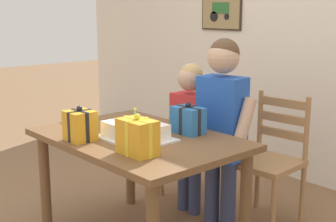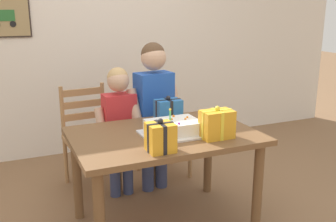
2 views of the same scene
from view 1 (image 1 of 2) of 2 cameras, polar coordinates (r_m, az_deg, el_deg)
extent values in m
cube|color=silver|center=(4.20, 16.76, 9.07)|extent=(6.40, 0.08, 2.60)
cube|color=#332823|center=(4.73, 6.55, 12.17)|extent=(0.51, 0.02, 0.39)
cube|color=#9E8456|center=(4.72, 6.48, 12.18)|extent=(0.48, 0.01, 0.36)
cube|color=#28662D|center=(4.72, 6.43, 12.42)|extent=(0.22, 0.01, 0.11)
cylinder|color=black|center=(4.78, 5.64, 11.44)|extent=(0.10, 0.01, 0.10)
cylinder|color=black|center=(4.66, 7.19, 11.39)|extent=(0.06, 0.01, 0.06)
cube|color=brown|center=(2.91, -3.65, -3.45)|extent=(1.30, 0.88, 0.04)
cylinder|color=brown|center=(3.30, -14.81, -8.58)|extent=(0.07, 0.07, 0.69)
cylinder|color=brown|center=(3.66, -4.66, -6.14)|extent=(0.07, 0.07, 0.69)
cylinder|color=brown|center=(2.89, 9.45, -11.41)|extent=(0.07, 0.07, 0.69)
cube|color=silver|center=(2.83, -4.02, -3.35)|extent=(0.44, 0.34, 0.01)
cube|color=white|center=(2.81, -4.04, -2.35)|extent=(0.36, 0.26, 0.09)
cylinder|color=#56C666|center=(2.82, -4.04, -0.65)|extent=(0.01, 0.01, 0.07)
sphere|color=yellow|center=(2.81, -4.05, 0.24)|extent=(0.02, 0.02, 0.02)
sphere|color=orange|center=(2.83, -2.02, -1.20)|extent=(0.02, 0.02, 0.02)
sphere|color=purple|center=(2.80, -5.23, -1.36)|extent=(0.02, 0.02, 0.02)
sphere|color=blue|center=(2.85, -6.15, -1.16)|extent=(0.02, 0.02, 0.02)
sphere|color=orange|center=(2.73, -2.99, -1.69)|extent=(0.01, 0.01, 0.01)
sphere|color=purple|center=(2.75, -5.52, -1.63)|extent=(0.02, 0.02, 0.02)
sphere|color=orange|center=(2.73, -2.02, -1.69)|extent=(0.02, 0.02, 0.02)
sphere|color=orange|center=(2.82, -3.64, -1.25)|extent=(0.01, 0.01, 0.01)
sphere|color=red|center=(2.89, -4.39, -0.95)|extent=(0.02, 0.02, 0.02)
cube|color=#286BB7|center=(2.94, 2.47, -1.13)|extent=(0.20, 0.13, 0.17)
cube|color=black|center=(2.94, 2.47, -1.13)|extent=(0.21, 0.02, 0.17)
cube|color=black|center=(2.94, 2.47, -1.13)|extent=(0.02, 0.14, 0.17)
sphere|color=black|center=(2.92, 2.48, 0.75)|extent=(0.04, 0.04, 0.04)
cube|color=gold|center=(2.51, -3.77, -3.20)|extent=(0.22, 0.14, 0.19)
cube|color=yellow|center=(2.51, -3.77, -3.20)|extent=(0.22, 0.02, 0.20)
cube|color=yellow|center=(2.51, -3.77, -3.20)|extent=(0.02, 0.15, 0.20)
sphere|color=yellow|center=(2.49, -3.80, -0.73)|extent=(0.04, 0.04, 0.04)
cube|color=gold|center=(2.83, -10.71, -1.78)|extent=(0.16, 0.15, 0.18)
cube|color=black|center=(2.83, -10.71, -1.78)|extent=(0.17, 0.02, 0.18)
cube|color=black|center=(2.83, -10.71, -1.78)|extent=(0.02, 0.16, 0.18)
sphere|color=black|center=(2.81, -10.79, 0.29)|extent=(0.04, 0.04, 0.04)
cube|color=#A87A4C|center=(3.77, 3.31, -3.85)|extent=(0.45, 0.45, 0.04)
cylinder|color=#A87A4C|center=(3.59, 3.61, -8.64)|extent=(0.04, 0.04, 0.43)
cylinder|color=#A87A4C|center=(3.83, -0.77, -7.26)|extent=(0.04, 0.04, 0.43)
cylinder|color=#A87A4C|center=(3.88, 7.26, -7.14)|extent=(0.04, 0.04, 0.43)
cylinder|color=#A87A4C|center=(4.10, 2.97, -5.97)|extent=(0.04, 0.04, 0.43)
cylinder|color=#A87A4C|center=(3.75, 7.45, -0.19)|extent=(0.04, 0.04, 0.45)
cylinder|color=#A87A4C|center=(3.98, 3.04, 0.62)|extent=(0.04, 0.04, 0.45)
cube|color=#A87A4C|center=(3.87, 5.16, -0.75)|extent=(0.36, 0.05, 0.06)
cube|color=#A87A4C|center=(3.85, 5.19, 0.88)|extent=(0.36, 0.05, 0.06)
cube|color=#A87A4C|center=(3.83, 5.23, 2.53)|extent=(0.36, 0.05, 0.06)
cube|color=#A87A4C|center=(3.34, 11.92, -6.27)|extent=(0.44, 0.44, 0.04)
cylinder|color=#A87A4C|center=(3.18, 12.74, -11.82)|extent=(0.04, 0.04, 0.43)
cylinder|color=#A87A4C|center=(3.37, 7.21, -10.14)|extent=(0.04, 0.04, 0.43)
cylinder|color=#A87A4C|center=(3.48, 16.14, -9.82)|extent=(0.04, 0.04, 0.43)
cylinder|color=#A87A4C|center=(3.66, 10.89, -8.43)|extent=(0.04, 0.04, 0.43)
cylinder|color=#A87A4C|center=(3.34, 16.62, -2.14)|extent=(0.04, 0.04, 0.45)
cylinder|color=#A87A4C|center=(3.53, 11.20, -1.11)|extent=(0.04, 0.04, 0.45)
cube|color=#A87A4C|center=(3.44, 13.78, -2.70)|extent=(0.36, 0.05, 0.06)
cube|color=#A87A4C|center=(3.42, 13.88, -0.88)|extent=(0.36, 0.05, 0.06)
cube|color=#A87A4C|center=(3.39, 13.97, 0.97)|extent=(0.36, 0.05, 0.06)
cylinder|color=#38426B|center=(3.30, 7.38, -10.08)|extent=(0.11, 0.11, 0.50)
cylinder|color=#38426B|center=(3.37, 5.42, -9.52)|extent=(0.11, 0.11, 0.50)
cube|color=blue|center=(3.17, 6.62, -0.87)|extent=(0.33, 0.22, 0.57)
cylinder|color=tan|center=(3.04, 9.20, -1.88)|extent=(0.11, 0.24, 0.38)
cylinder|color=tan|center=(3.26, 3.43, -0.79)|extent=(0.11, 0.24, 0.38)
sphere|color=tan|center=(3.11, 6.80, 6.51)|extent=(0.21, 0.21, 0.21)
sphere|color=brown|center=(3.11, 6.92, 7.01)|extent=(0.20, 0.20, 0.20)
cylinder|color=#38426B|center=(3.51, 3.30, -9.23)|extent=(0.09, 0.09, 0.42)
cylinder|color=#38426B|center=(3.58, 1.91, -8.74)|extent=(0.09, 0.09, 0.42)
cube|color=red|center=(3.41, 2.67, -1.87)|extent=(0.27, 0.17, 0.48)
cylinder|color=tan|center=(3.28, 4.38, -2.74)|extent=(0.08, 0.20, 0.32)
cylinder|color=tan|center=(3.50, 0.34, -1.73)|extent=(0.08, 0.20, 0.32)
sphere|color=tan|center=(3.34, 2.73, 4.01)|extent=(0.18, 0.18, 0.18)
sphere|color=tan|center=(3.34, 2.86, 4.41)|extent=(0.17, 0.17, 0.17)
camera|label=2|loc=(3.29, -54.84, 9.00)|focal=41.40mm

